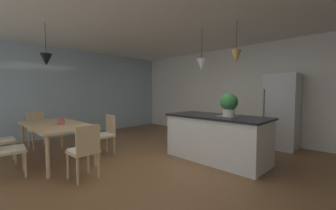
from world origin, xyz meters
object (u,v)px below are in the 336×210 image
object	(u,v)px
kitchen_island	(217,137)
refrigerator	(282,111)
dining_table	(56,127)
chair_far_right	(105,134)
chair_near_right	(7,149)
vase_on_dining_table	(61,121)
chair_kitchen_end	(84,149)
chair_window_end	(38,128)
potted_plant_on_island	(229,104)

from	to	relation	value
kitchen_island	refrigerator	size ratio (longest dim) A/B	1.11
dining_table	chair_far_right	size ratio (longest dim) A/B	2.29
chair_far_right	kitchen_island	distance (m)	2.37
chair_near_right	vase_on_dining_table	xyz separation A→B (m)	(-0.28, 0.90, 0.33)
chair_kitchen_end	refrigerator	bearing A→B (deg)	68.80
kitchen_island	refrigerator	distance (m)	2.03
refrigerator	vase_on_dining_table	bearing A→B (deg)	-124.36
dining_table	chair_window_end	size ratio (longest dim) A/B	2.29
chair_near_right	refrigerator	size ratio (longest dim) A/B	0.48
chair_kitchen_end	chair_window_end	distance (m)	2.73
chair_far_right	potted_plant_on_island	size ratio (longest dim) A/B	1.92
chair_near_right	potted_plant_on_island	xyz separation A→B (m)	(2.14, 3.14, 0.68)
chair_kitchen_end	potted_plant_on_island	distance (m)	2.68
chair_far_right	chair_near_right	bearing A→B (deg)	-90.21
chair_kitchen_end	refrigerator	size ratio (longest dim) A/B	0.48
chair_window_end	chair_near_right	bearing A→B (deg)	-25.07
potted_plant_on_island	vase_on_dining_table	bearing A→B (deg)	-137.13
dining_table	kitchen_island	distance (m)	3.27
dining_table	chair_kitchen_end	world-z (taller)	chair_kitchen_end
chair_far_right	refrigerator	bearing A→B (deg)	52.65
chair_near_right	chair_window_end	distance (m)	2.00
refrigerator	chair_near_right	bearing A→B (deg)	-116.84
chair_near_right	kitchen_island	bearing A→B (deg)	59.10
chair_far_right	vase_on_dining_table	world-z (taller)	vase_on_dining_table
kitchen_island	refrigerator	xyz separation A→B (m)	(0.65, 1.87, 0.44)
chair_kitchen_end	kitchen_island	size ratio (longest dim) A/B	0.43
chair_window_end	vase_on_dining_table	bearing A→B (deg)	2.00
dining_table	chair_far_right	distance (m)	0.98
chair_kitchen_end	chair_window_end	size ratio (longest dim) A/B	1.00
chair_near_right	vase_on_dining_table	distance (m)	1.00
chair_kitchen_end	kitchen_island	distance (m)	2.48
vase_on_dining_table	chair_near_right	bearing A→B (deg)	-72.96
kitchen_island	refrigerator	world-z (taller)	refrigerator
chair_window_end	vase_on_dining_table	size ratio (longest dim) A/B	6.07
chair_kitchen_end	potted_plant_on_island	xyz separation A→B (m)	(1.22, 2.29, 0.68)
chair_window_end	potted_plant_on_island	size ratio (longest dim) A/B	1.92
vase_on_dining_table	chair_window_end	bearing A→B (deg)	-178.00
dining_table	vase_on_dining_table	bearing A→B (deg)	16.75
chair_window_end	kitchen_island	distance (m)	4.34
chair_kitchen_end	chair_window_end	xyz separation A→B (m)	(-2.73, -0.01, 0.00)
dining_table	kitchen_island	bearing A→B (deg)	44.63
chair_far_right	vase_on_dining_table	distance (m)	0.91
chair_near_right	refrigerator	world-z (taller)	refrigerator
potted_plant_on_island	vase_on_dining_table	xyz separation A→B (m)	(-2.42, -2.24, -0.35)
chair_near_right	potted_plant_on_island	distance (m)	3.86
kitchen_island	vase_on_dining_table	distance (m)	3.13
chair_window_end	vase_on_dining_table	world-z (taller)	vase_on_dining_table
dining_table	potted_plant_on_island	world-z (taller)	potted_plant_on_island
chair_far_right	kitchen_island	bearing A→B (deg)	37.63
refrigerator	potted_plant_on_island	distance (m)	1.92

